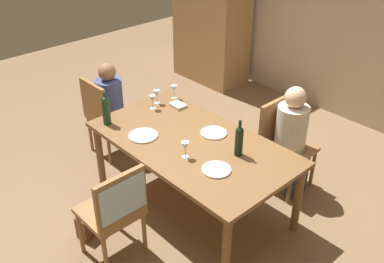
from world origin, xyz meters
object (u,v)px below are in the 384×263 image
Objects in this scene: chair_far_right at (282,139)px; dining_table at (192,148)px; chair_left_end at (104,112)px; person_man_bearded at (112,101)px; dinner_plate_guest_left at (216,170)px; handbag at (92,222)px; armoire_cabinet at (212,8)px; dinner_plate_guest_right at (143,135)px; wine_bottle_dark_red at (239,140)px; wine_glass_near_right at (174,89)px; wine_glass_near_left at (157,94)px; chair_near at (117,206)px; wine_bottle_tall_green at (106,109)px; wine_glass_far at (185,147)px; person_woman_host at (293,133)px; dinner_plate_host at (214,133)px; wine_glass_centre at (152,99)px.

dining_table is at bearing -20.42° from chair_far_right.
person_man_bearded is (0.00, 0.11, 0.10)m from chair_left_end.
handbag is (-0.81, -0.75, -0.64)m from dinner_plate_guest_left.
armoire_cabinet is at bearing 135.82° from dinner_plate_guest_left.
person_man_bearded is 4.03× the size of dinner_plate_guest_right.
wine_bottle_dark_red reaches higher than handbag.
wine_glass_near_right is 0.62× the size of dinner_plate_guest_left.
person_man_bearded is 7.27× the size of wine_glass_near_left.
armoire_cabinet is at bearing 34.27° from chair_near.
wine_glass_far is at bearing 10.23° from wine_bottle_tall_green.
chair_far_right is at bearing -6.71° from chair_near.
person_woman_host is 7.55× the size of wine_glass_near_right.
handbag is (-0.50, -0.69, -0.74)m from wine_glass_far.
handbag is at bearing -40.06° from chair_left_end.
chair_left_end is at bearing -166.70° from dinner_plate_host.
dinner_plate_guest_right is (-0.36, -0.27, 0.08)m from dining_table.
chair_near is 6.17× the size of wine_glass_centre.
chair_far_right is at bearing 59.19° from dinner_plate_guest_right.
chair_left_end is 6.17× the size of wine_glass_centre.
chair_left_end reaches higher than handbag.
wine_glass_near_left is at bearing 121.10° from wine_glass_centre.
chair_left_end is 1.66m from chair_near.
dinner_plate_guest_right is at bearing -128.65° from dinner_plate_host.
dinner_plate_guest_left is (1.78, -0.07, 0.21)m from chair_left_end.
wine_glass_near_left is at bearing 30.94° from chair_left_end.
wine_glass_far is at bearing -1.90° from chair_near.
dinner_plate_host is (-0.30, -0.67, 0.21)m from chair_far_right.
person_man_bearded reaches higher than wine_glass_near_right.
person_woman_host is 1.42m from wine_glass_centre.
dinner_plate_host is at bearing 8.02° from wine_glass_centre.
wine_glass_far is (2.19, -2.49, -0.25)m from armoire_cabinet.
armoire_cabinet is at bearing 107.76° from person_man_bearded.
dinner_plate_host reaches higher than dining_table.
person_man_bearded is 1.79m from dinner_plate_guest_left.
chair_near is at bearing -6.71° from chair_far_right.
dinner_plate_guest_right is (-0.49, 0.63, 0.15)m from chair_near.
dinner_plate_guest_right is (-0.51, -0.06, -0.10)m from wine_glass_far.
wine_glass_near_left is (-1.21, 0.09, -0.04)m from wine_bottle_dark_red.
dinner_plate_guest_right reaches higher than handbag.
wine_glass_near_right is (-1.17, 0.29, -0.04)m from wine_bottle_dark_red.
person_man_bearded is at bearing -170.37° from wine_glass_centre.
wine_glass_centre reaches higher than dining_table.
dinner_plate_guest_right is (0.41, 0.11, -0.15)m from wine_bottle_tall_green.
handbag is at bearing -61.98° from armoire_cabinet.
handbag is at bearing -126.43° from wine_bottle_dark_red.
chair_left_end is 2.75× the size of wine_bottle_tall_green.
dinner_plate_guest_right is at bearing -47.87° from wine_glass_centre.
wine_glass_centre is 0.31m from wine_glass_near_right.
dinner_plate_host is (1.36, 0.21, 0.11)m from person_man_bearded.
chair_far_right is (0.34, 0.90, -0.13)m from dining_table.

